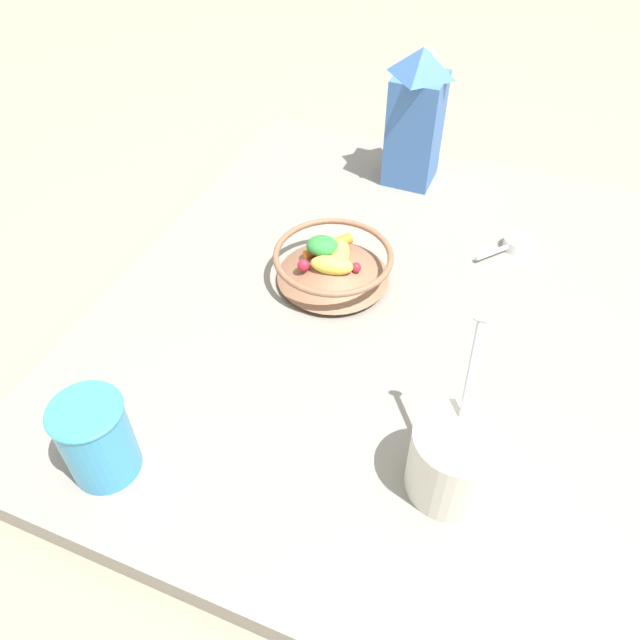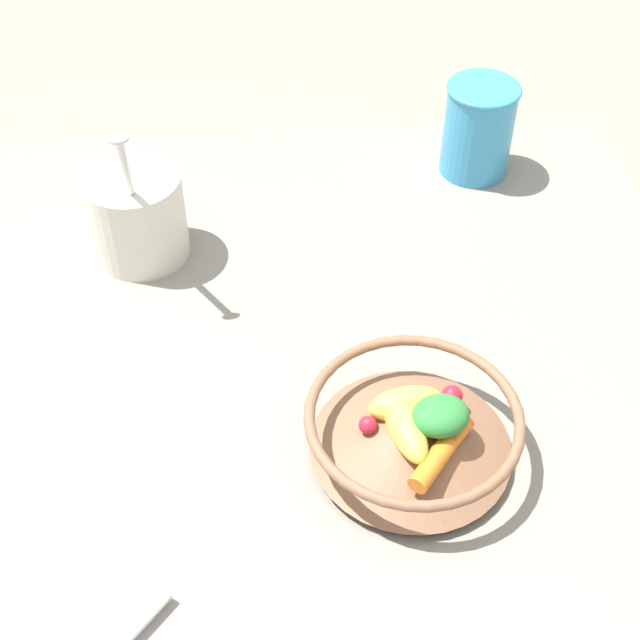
# 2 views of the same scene
# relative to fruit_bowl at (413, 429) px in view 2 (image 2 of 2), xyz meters

# --- Properties ---
(ground_plane) EXTENTS (6.00, 6.00, 0.00)m
(ground_plane) POSITION_rel_fruit_bowl_xyz_m (-0.16, 0.04, -0.08)
(ground_plane) COLOR gray
(countertop) EXTENTS (0.99, 0.99, 0.04)m
(countertop) POSITION_rel_fruit_bowl_xyz_m (-0.16, 0.04, -0.06)
(countertop) COLOR gray
(countertop) RESTS_ON ground_plane
(fruit_bowl) EXTENTS (0.19, 0.19, 0.08)m
(fruit_bowl) POSITION_rel_fruit_bowl_xyz_m (0.00, 0.00, 0.00)
(fruit_bowl) COLOR brown
(fruit_bowl) RESTS_ON countertop
(yogurt_tub) EXTENTS (0.10, 0.14, 0.21)m
(yogurt_tub) POSITION_rel_fruit_bowl_xyz_m (-0.27, 0.30, 0.02)
(yogurt_tub) COLOR silver
(yogurt_tub) RESTS_ON countertop
(drinking_cup) EXTENTS (0.09, 0.09, 0.12)m
(drinking_cup) POSITION_rel_fruit_bowl_xyz_m (0.13, 0.43, 0.03)
(drinking_cup) COLOR #3893C6
(drinking_cup) RESTS_ON countertop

